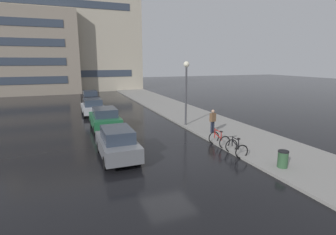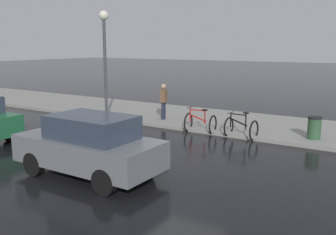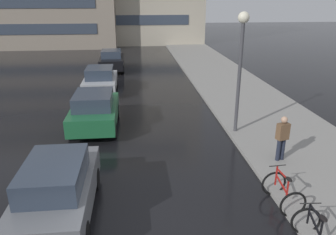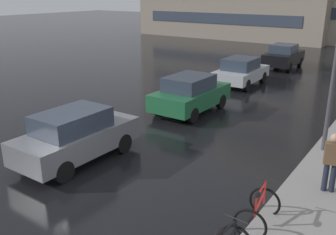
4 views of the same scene
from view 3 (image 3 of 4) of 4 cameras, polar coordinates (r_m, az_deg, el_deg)
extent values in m
cube|color=gray|center=(18.14, 14.41, 2.36)|extent=(4.80, 60.00, 0.14)
torus|color=black|center=(8.89, 22.86, -16.30)|extent=(0.75, 0.12, 0.75)
cube|color=black|center=(8.23, 25.10, -17.39)|extent=(0.04, 0.04, 0.58)
cube|color=black|center=(8.68, 23.31, -15.14)|extent=(0.04, 0.04, 0.54)
cube|color=black|center=(8.32, 24.42, -14.90)|extent=(0.08, 0.61, 0.04)
cube|color=black|center=(8.46, 24.20, -16.60)|extent=(0.09, 0.70, 0.25)
ellipsoid|color=black|center=(8.05, 25.45, -15.56)|extent=(0.16, 0.27, 0.07)
cylinder|color=black|center=(8.53, 23.59, -13.54)|extent=(0.50, 0.07, 0.03)
torus|color=black|center=(10.11, 17.94, -10.86)|extent=(0.76, 0.12, 0.76)
torus|color=black|center=(9.36, 20.94, -14.00)|extent=(0.76, 0.12, 0.76)
cube|color=red|center=(9.46, 20.10, -11.58)|extent=(0.04, 0.04, 0.53)
cube|color=red|center=(9.91, 18.33, -9.59)|extent=(0.04, 0.04, 0.60)
cube|color=red|center=(9.56, 19.36, -9.32)|extent=(0.08, 0.63, 0.04)
cube|color=red|center=(9.70, 19.22, -11.00)|extent=(0.09, 0.72, 0.26)
ellipsoid|color=black|center=(9.31, 20.31, -10.04)|extent=(0.16, 0.27, 0.07)
cylinder|color=black|center=(9.76, 18.54, -7.96)|extent=(0.50, 0.06, 0.03)
cube|color=slate|center=(9.11, -18.53, -12.37)|extent=(1.74, 4.01, 0.72)
cube|color=#2D3847|center=(8.65, -19.24, -9.22)|extent=(1.42, 2.20, 0.60)
cylinder|color=black|center=(10.51, -21.06, -10.37)|extent=(0.22, 0.64, 0.64)
cylinder|color=black|center=(10.21, -12.62, -10.38)|extent=(0.22, 0.64, 0.64)
cylinder|color=black|center=(8.18, -14.56, -19.20)|extent=(0.22, 0.64, 0.64)
cube|color=#1E6038|center=(14.66, -12.60, 0.78)|extent=(1.92, 3.94, 0.72)
cube|color=#2D3847|center=(14.31, -12.86, 3.05)|extent=(1.57, 2.13, 0.59)
cylinder|color=black|center=(16.04, -15.07, 0.90)|extent=(0.22, 0.64, 0.64)
cylinder|color=black|center=(15.84, -8.97, 1.12)|extent=(0.22, 0.64, 0.64)
cylinder|color=black|center=(13.79, -16.54, -2.44)|extent=(0.22, 0.64, 0.64)
cylinder|color=black|center=(13.56, -9.44, -2.23)|extent=(0.22, 0.64, 0.64)
cube|color=#B2B5BA|center=(20.31, -11.65, 6.08)|extent=(1.92, 3.84, 0.61)
cube|color=#2D3847|center=(20.02, -11.81, 7.67)|extent=(1.57, 2.03, 0.62)
cylinder|color=black|center=(21.61, -13.58, 5.95)|extent=(0.23, 0.64, 0.64)
cylinder|color=black|center=(21.47, -9.10, 6.17)|extent=(0.23, 0.64, 0.64)
cylinder|color=black|center=(19.34, -14.35, 4.24)|extent=(0.23, 0.64, 0.64)
cylinder|color=black|center=(19.18, -9.35, 4.47)|extent=(0.23, 0.64, 0.64)
cube|color=black|center=(26.29, -9.74, 9.54)|extent=(1.87, 3.96, 0.76)
cube|color=#2D3847|center=(26.02, -9.84, 10.89)|extent=(1.50, 1.81, 0.55)
cylinder|color=black|center=(27.60, -11.27, 9.14)|extent=(0.23, 0.64, 0.64)
cylinder|color=black|center=(27.53, -7.92, 9.30)|extent=(0.23, 0.64, 0.64)
cylinder|color=black|center=(25.22, -11.62, 8.09)|extent=(0.23, 0.64, 0.64)
cylinder|color=black|center=(25.14, -7.96, 8.27)|extent=(0.23, 0.64, 0.64)
cylinder|color=#1E2333|center=(11.88, 18.63, -5.67)|extent=(0.14, 0.14, 0.92)
cylinder|color=#1E2333|center=(11.99, 19.30, -5.50)|extent=(0.14, 0.14, 0.92)
cube|color=brown|center=(11.65, 19.38, -2.30)|extent=(0.45, 0.34, 0.56)
sphere|color=tan|center=(11.50, 19.62, -0.36)|extent=(0.22, 0.22, 0.22)
cylinder|color=#424247|center=(13.46, 12.24, 6.18)|extent=(0.14, 0.14, 4.55)
sphere|color=#F2EACC|center=(13.10, 13.06, 16.62)|extent=(0.44, 0.44, 0.44)
cube|color=#333D4C|center=(39.42, -10.26, 16.32)|extent=(18.38, 0.06, 1.10)
cube|color=#333D4C|center=(39.29, -25.48, 13.67)|extent=(17.61, 0.06, 1.10)
cube|color=#333D4C|center=(39.16, -26.09, 17.52)|extent=(17.61, 0.06, 1.10)
camera|label=1|loc=(6.95, -144.72, -20.93)|focal=28.00mm
camera|label=2|loc=(9.17, -87.23, -12.55)|focal=40.00mm
camera|label=4|loc=(6.43, 80.98, -0.05)|focal=40.00mm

